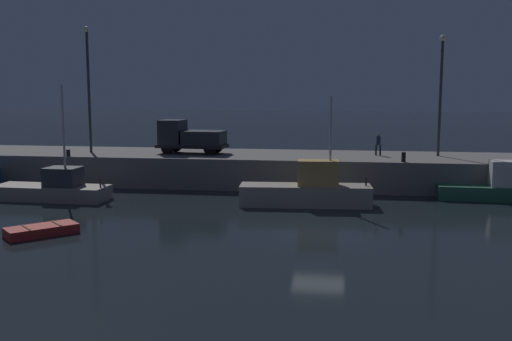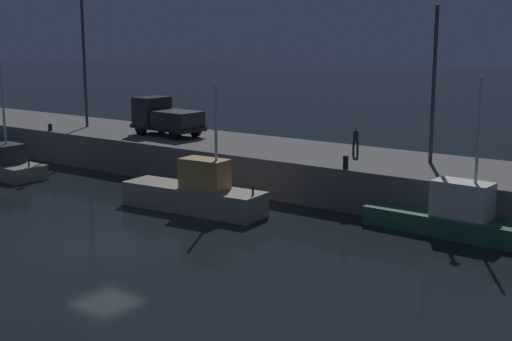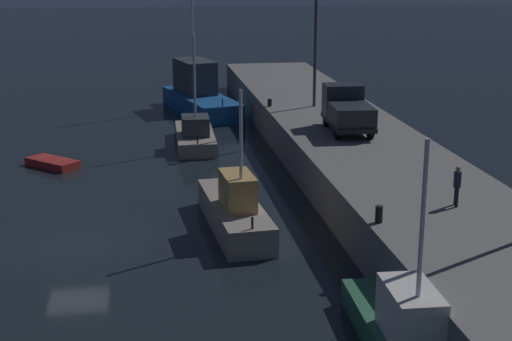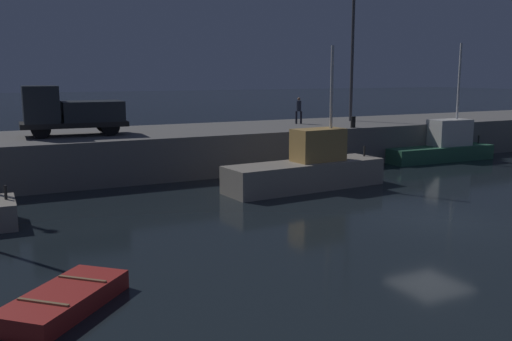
{
  "view_description": "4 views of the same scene",
  "coord_description": "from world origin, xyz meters",
  "px_view_note": "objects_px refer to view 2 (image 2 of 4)",
  "views": [
    {
      "loc": [
        1.1,
        -27.75,
        6.9
      ],
      "look_at": [
        -4.51,
        9.79,
        1.64
      ],
      "focal_mm": 41.39,
      "sensor_mm": 36.0,
      "label": 1
    },
    {
      "loc": [
        22.36,
        -19.44,
        8.91
      ],
      "look_at": [
        0.47,
        10.08,
        1.74
      ],
      "focal_mm": 50.19,
      "sensor_mm": 36.0,
      "label": 2
    },
    {
      "loc": [
        30.86,
        2.88,
        11.69
      ],
      "look_at": [
        -4.91,
        8.45,
        1.57
      ],
      "focal_mm": 53.74,
      "sensor_mm": 36.0,
      "label": 3
    },
    {
      "loc": [
        -14.64,
        -14.65,
        5.19
      ],
      "look_at": [
        -3.54,
        7.08,
        1.0
      ],
      "focal_mm": 39.48,
      "sensor_mm": 36.0,
      "label": 4
    }
  ],
  "objects_px": {
    "fishing_boat_orange": "(449,216)",
    "bollard_central": "(50,127)",
    "lamp_post_west": "(84,51)",
    "lamp_post_east": "(435,68)",
    "bollard_west": "(346,162)",
    "fishing_boat_white": "(195,194)",
    "utility_truck": "(165,117)",
    "dockworker": "(356,139)",
    "fishing_trawler_green": "(0,165)"
  },
  "relations": [
    {
      "from": "fishing_boat_orange",
      "to": "dockworker",
      "type": "bearing_deg",
      "value": 147.47
    },
    {
      "from": "lamp_post_west",
      "to": "bollard_central",
      "type": "relative_size",
      "value": 19.25
    },
    {
      "from": "lamp_post_east",
      "to": "bollard_central",
      "type": "bearing_deg",
      "value": -171.07
    },
    {
      "from": "fishing_boat_orange",
      "to": "dockworker",
      "type": "xyz_separation_m",
      "value": [
        -7.34,
        4.68,
        2.24
      ]
    },
    {
      "from": "bollard_central",
      "to": "lamp_post_west",
      "type": "bearing_deg",
      "value": 81.83
    },
    {
      "from": "lamp_post_east",
      "to": "utility_truck",
      "type": "distance_m",
      "value": 18.38
    },
    {
      "from": "utility_truck",
      "to": "bollard_central",
      "type": "xyz_separation_m",
      "value": [
        -8.06,
        -3.03,
        -0.96
      ]
    },
    {
      "from": "utility_truck",
      "to": "bollard_west",
      "type": "bearing_deg",
      "value": -10.97
    },
    {
      "from": "fishing_boat_orange",
      "to": "bollard_central",
      "type": "bearing_deg",
      "value": 178.1
    },
    {
      "from": "lamp_post_west",
      "to": "dockworker",
      "type": "relative_size",
      "value": 5.76
    },
    {
      "from": "fishing_boat_white",
      "to": "bollard_west",
      "type": "bearing_deg",
      "value": 37.81
    },
    {
      "from": "lamp_post_east",
      "to": "dockworker",
      "type": "distance_m",
      "value": 5.82
    },
    {
      "from": "fishing_boat_white",
      "to": "fishing_trawler_green",
      "type": "height_order",
      "value": "fishing_trawler_green"
    },
    {
      "from": "lamp_post_west",
      "to": "lamp_post_east",
      "type": "relative_size",
      "value": 1.1
    },
    {
      "from": "fishing_boat_white",
      "to": "lamp_post_east",
      "type": "height_order",
      "value": "lamp_post_east"
    },
    {
      "from": "fishing_boat_white",
      "to": "bollard_central",
      "type": "distance_m",
      "value": 17.94
    },
    {
      "from": "bollard_west",
      "to": "fishing_boat_orange",
      "type": "bearing_deg",
      "value": -10.11
    },
    {
      "from": "fishing_boat_orange",
      "to": "utility_truck",
      "type": "distance_m",
      "value": 21.61
    },
    {
      "from": "fishing_boat_orange",
      "to": "fishing_trawler_green",
      "type": "bearing_deg",
      "value": -171.57
    },
    {
      "from": "utility_truck",
      "to": "lamp_post_west",
      "type": "bearing_deg",
      "value": -179.08
    },
    {
      "from": "fishing_trawler_green",
      "to": "bollard_west",
      "type": "distance_m",
      "value": 22.48
    },
    {
      "from": "bollard_central",
      "to": "fishing_boat_orange",
      "type": "bearing_deg",
      "value": -1.9
    },
    {
      "from": "dockworker",
      "to": "fishing_boat_orange",
      "type": "bearing_deg",
      "value": -32.53
    },
    {
      "from": "fishing_boat_orange",
      "to": "lamp_post_west",
      "type": "bearing_deg",
      "value": 172.32
    },
    {
      "from": "lamp_post_west",
      "to": "utility_truck",
      "type": "bearing_deg",
      "value": 0.92
    },
    {
      "from": "fishing_boat_white",
      "to": "dockworker",
      "type": "relative_size",
      "value": 4.87
    },
    {
      "from": "dockworker",
      "to": "bollard_central",
      "type": "bearing_deg",
      "value": -170.34
    },
    {
      "from": "fishing_trawler_green",
      "to": "bollard_central",
      "type": "distance_m",
      "value": 5.55
    },
    {
      "from": "bollard_west",
      "to": "utility_truck",
      "type": "bearing_deg",
      "value": 169.03
    },
    {
      "from": "fishing_boat_white",
      "to": "utility_truck",
      "type": "relative_size",
      "value": 1.53
    },
    {
      "from": "utility_truck",
      "to": "dockworker",
      "type": "distance_m",
      "value": 13.77
    },
    {
      "from": "bollard_central",
      "to": "lamp_post_east",
      "type": "bearing_deg",
      "value": 8.93
    },
    {
      "from": "utility_truck",
      "to": "bollard_west",
      "type": "relative_size",
      "value": 8.06
    },
    {
      "from": "fishing_boat_white",
      "to": "lamp_post_east",
      "type": "xyz_separation_m",
      "value": [
        8.74,
        8.63,
        6.19
      ]
    },
    {
      "from": "dockworker",
      "to": "bollard_west",
      "type": "distance_m",
      "value": 3.95
    },
    {
      "from": "fishing_boat_white",
      "to": "lamp_post_east",
      "type": "bearing_deg",
      "value": 44.63
    },
    {
      "from": "lamp_post_east",
      "to": "dockworker",
      "type": "xyz_separation_m",
      "value": [
        -4.22,
        -0.38,
        -3.99
      ]
    },
    {
      "from": "lamp_post_west",
      "to": "dockworker",
      "type": "bearing_deg",
      "value": 2.16
    },
    {
      "from": "fishing_boat_orange",
      "to": "bollard_west",
      "type": "height_order",
      "value": "fishing_boat_orange"
    },
    {
      "from": "fishing_boat_white",
      "to": "fishing_boat_orange",
      "type": "relative_size",
      "value": 1.09
    },
    {
      "from": "fishing_boat_white",
      "to": "utility_truck",
      "type": "xyz_separation_m",
      "value": [
        -9.23,
        7.57,
        2.48
      ]
    },
    {
      "from": "fishing_boat_white",
      "to": "bollard_central",
      "type": "height_order",
      "value": "fishing_boat_white"
    },
    {
      "from": "fishing_trawler_green",
      "to": "utility_truck",
      "type": "xyz_separation_m",
      "value": [
        6.62,
        8.11,
        2.67
      ]
    },
    {
      "from": "fishing_trawler_green",
      "to": "utility_truck",
      "type": "bearing_deg",
      "value": 50.76
    },
    {
      "from": "utility_truck",
      "to": "bollard_west",
      "type": "height_order",
      "value": "utility_truck"
    },
    {
      "from": "lamp_post_east",
      "to": "fishing_trawler_green",
      "type": "bearing_deg",
      "value": -159.56
    },
    {
      "from": "utility_truck",
      "to": "dockworker",
      "type": "bearing_deg",
      "value": 2.85
    },
    {
      "from": "bollard_west",
      "to": "bollard_central",
      "type": "xyz_separation_m",
      "value": [
        -23.25,
        -0.09,
        -0.08
      ]
    },
    {
      "from": "lamp_post_west",
      "to": "lamp_post_east",
      "type": "distance_m",
      "value": 25.65
    },
    {
      "from": "fishing_boat_white",
      "to": "fishing_trawler_green",
      "type": "distance_m",
      "value": 15.86
    }
  ]
}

